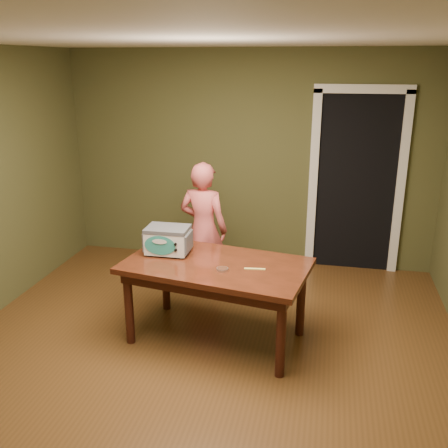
% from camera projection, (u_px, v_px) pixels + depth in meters
% --- Properties ---
extents(floor, '(5.00, 5.00, 0.00)m').
position_uv_depth(floor, '(197.00, 368.00, 4.17)').
color(floor, '#573618').
rests_on(floor, ground).
extents(room_shell, '(4.52, 5.02, 2.61)m').
position_uv_depth(room_shell, '(193.00, 167.00, 3.64)').
color(room_shell, '#494A27').
rests_on(room_shell, ground).
extents(doorway, '(1.10, 0.66, 2.25)m').
position_uv_depth(doorway, '(355.00, 179.00, 6.17)').
color(doorway, black).
rests_on(doorway, ground).
extents(dining_table, '(1.73, 1.15, 0.75)m').
position_uv_depth(dining_table, '(216.00, 274.00, 4.42)').
color(dining_table, '#36170C').
rests_on(dining_table, floor).
extents(toy_oven, '(0.42, 0.29, 0.25)m').
position_uv_depth(toy_oven, '(168.00, 239.00, 4.58)').
color(toy_oven, '#4C4F54').
rests_on(toy_oven, dining_table).
extents(baking_pan, '(0.10, 0.10, 0.02)m').
position_uv_depth(baking_pan, '(222.00, 269.00, 4.24)').
color(baking_pan, silver).
rests_on(baking_pan, dining_table).
extents(spatula, '(0.18, 0.05, 0.01)m').
position_uv_depth(spatula, '(255.00, 269.00, 4.26)').
color(spatula, '#E5D563').
rests_on(spatula, dining_table).
extents(child, '(0.58, 0.43, 1.46)m').
position_uv_depth(child, '(204.00, 229.00, 5.34)').
color(child, '#D05855').
rests_on(child, floor).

